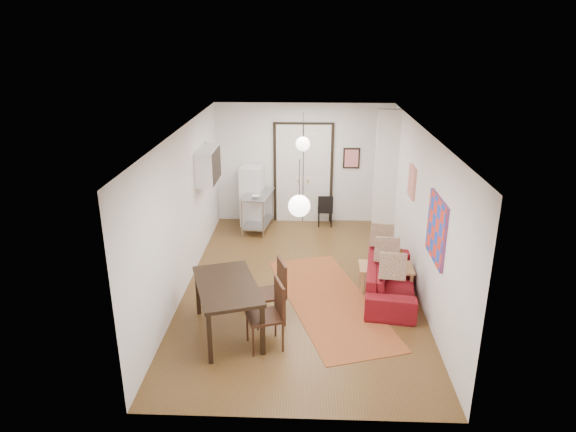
{
  "coord_description": "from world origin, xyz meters",
  "views": [
    {
      "loc": [
        0.11,
        -8.57,
        4.5
      ],
      "look_at": [
        -0.24,
        0.34,
        1.25
      ],
      "focal_mm": 32.0,
      "sensor_mm": 36.0,
      "label": 1
    }
  ],
  "objects_px": {
    "sofa": "(391,278)",
    "dining_chair_near": "(268,285)",
    "coffee_table": "(386,269)",
    "fridge": "(252,196)",
    "dining_chair_far": "(265,307)",
    "black_side_chair": "(325,206)",
    "dining_table": "(227,290)",
    "kitchen_counter": "(258,206)"
  },
  "relations": [
    {
      "from": "coffee_table",
      "to": "fridge",
      "type": "xyz_separation_m",
      "value": [
        -2.78,
        3.18,
        0.35
      ]
    },
    {
      "from": "dining_chair_near",
      "to": "black_side_chair",
      "type": "xyz_separation_m",
      "value": [
        1.04,
        4.39,
        -0.15
      ]
    },
    {
      "from": "fridge",
      "to": "dining_chair_far",
      "type": "distance_m",
      "value": 5.08
    },
    {
      "from": "black_side_chair",
      "to": "dining_chair_near",
      "type": "bearing_deg",
      "value": 76.68
    },
    {
      "from": "coffee_table",
      "to": "dining_chair_near",
      "type": "bearing_deg",
      "value": -151.01
    },
    {
      "from": "coffee_table",
      "to": "black_side_chair",
      "type": "xyz_separation_m",
      "value": [
        -1.02,
        3.25,
        0.08
      ]
    },
    {
      "from": "coffee_table",
      "to": "fridge",
      "type": "bearing_deg",
      "value": 131.2
    },
    {
      "from": "dining_chair_near",
      "to": "black_side_chair",
      "type": "relative_size",
      "value": 1.33
    },
    {
      "from": "dining_table",
      "to": "black_side_chair",
      "type": "xyz_separation_m",
      "value": [
        1.64,
        4.85,
        -0.3
      ]
    },
    {
      "from": "kitchen_counter",
      "to": "dining_chair_far",
      "type": "bearing_deg",
      "value": -75.24
    },
    {
      "from": "kitchen_counter",
      "to": "dining_chair_far",
      "type": "relative_size",
      "value": 1.17
    },
    {
      "from": "fridge",
      "to": "dining_table",
      "type": "distance_m",
      "value": 4.78
    },
    {
      "from": "fridge",
      "to": "coffee_table",
      "type": "bearing_deg",
      "value": -40.8
    },
    {
      "from": "sofa",
      "to": "coffee_table",
      "type": "height_order",
      "value": "sofa"
    },
    {
      "from": "dining_table",
      "to": "dining_chair_near",
      "type": "distance_m",
      "value": 0.77
    },
    {
      "from": "dining_table",
      "to": "black_side_chair",
      "type": "relative_size",
      "value": 2.19
    },
    {
      "from": "black_side_chair",
      "to": "sofa",
      "type": "bearing_deg",
      "value": 107.11
    },
    {
      "from": "kitchen_counter",
      "to": "dining_chair_far",
      "type": "distance_m",
      "value": 4.74
    },
    {
      "from": "dining_chair_near",
      "to": "dining_chair_far",
      "type": "bearing_deg",
      "value": -18.32
    },
    {
      "from": "coffee_table",
      "to": "dining_chair_near",
      "type": "distance_m",
      "value": 2.37
    },
    {
      "from": "dining_chair_near",
      "to": "black_side_chair",
      "type": "bearing_deg",
      "value": 148.33
    },
    {
      "from": "sofa",
      "to": "dining_chair_near",
      "type": "height_order",
      "value": "dining_chair_near"
    },
    {
      "from": "dining_table",
      "to": "dining_chair_far",
      "type": "bearing_deg",
      "value": -22.03
    },
    {
      "from": "sofa",
      "to": "dining_table",
      "type": "relative_size",
      "value": 1.24
    },
    {
      "from": "dining_table",
      "to": "dining_chair_far",
      "type": "height_order",
      "value": "dining_chair_far"
    },
    {
      "from": "dining_chair_far",
      "to": "black_side_chair",
      "type": "bearing_deg",
      "value": 150.11
    },
    {
      "from": "dining_table",
      "to": "dining_chair_near",
      "type": "bearing_deg",
      "value": 37.31
    },
    {
      "from": "dining_table",
      "to": "sofa",
      "type": "bearing_deg",
      "value": 26.58
    },
    {
      "from": "dining_table",
      "to": "kitchen_counter",
      "type": "bearing_deg",
      "value": 89.47
    },
    {
      "from": "kitchen_counter",
      "to": "dining_chair_far",
      "type": "xyz_separation_m",
      "value": [
        0.56,
        -4.71,
        0.04
      ]
    },
    {
      "from": "dining_table",
      "to": "dining_chair_near",
      "type": "xyz_separation_m",
      "value": [
        0.6,
        0.46,
        -0.14
      ]
    },
    {
      "from": "coffee_table",
      "to": "dining_chair_far",
      "type": "relative_size",
      "value": 0.94
    },
    {
      "from": "black_side_chair",
      "to": "kitchen_counter",
      "type": "bearing_deg",
      "value": 13.57
    },
    {
      "from": "fridge",
      "to": "dining_chair_near",
      "type": "bearing_deg",
      "value": -72.57
    },
    {
      "from": "fridge",
      "to": "dining_chair_near",
      "type": "distance_m",
      "value": 4.38
    },
    {
      "from": "sofa",
      "to": "kitchen_counter",
      "type": "xyz_separation_m",
      "value": [
        -2.67,
        3.11,
        0.26
      ]
    },
    {
      "from": "fridge",
      "to": "dining_table",
      "type": "bearing_deg",
      "value": -80.58
    },
    {
      "from": "coffee_table",
      "to": "dining_table",
      "type": "relative_size",
      "value": 0.57
    },
    {
      "from": "dining_chair_near",
      "to": "fridge",
      "type": "bearing_deg",
      "value": 171.11
    },
    {
      "from": "coffee_table",
      "to": "dining_chair_far",
      "type": "distance_m",
      "value": 2.78
    },
    {
      "from": "coffee_table",
      "to": "dining_chair_near",
      "type": "xyz_separation_m",
      "value": [
        -2.06,
        -1.14,
        0.24
      ]
    },
    {
      "from": "kitchen_counter",
      "to": "black_side_chair",
      "type": "bearing_deg",
      "value": 21.54
    }
  ]
}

